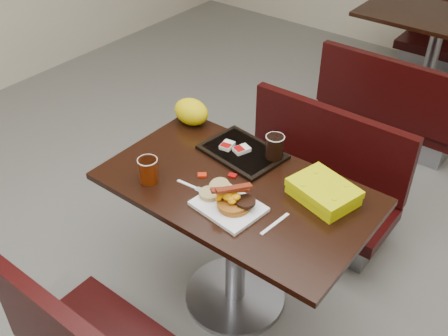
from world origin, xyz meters
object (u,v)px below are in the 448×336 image
Objects in this scene: clamshell at (324,192)px; paper_bag at (191,112)px; coffee_cup_near at (148,170)px; coffee_cup_far at (275,147)px; bench_far_s at (395,98)px; pancake_stack at (234,205)px; tray at (242,152)px; table_far at (431,62)px; fork at (187,184)px; platter at (229,206)px; table_near at (236,246)px; hashbrown_sleeve_left at (227,145)px; knife at (275,224)px; bench_near_n at (309,179)px; hashbrown_sleeve_right at (242,149)px.

paper_bag is at bearing -173.30° from clamshell.
coffee_cup_near is at bearing -70.72° from paper_bag.
coffee_cup_near is 0.59m from coffee_cup_far.
pancake_stack is (0.09, -2.04, 0.42)m from bench_far_s.
tray is at bearing -172.18° from clamshell.
table_far is 2.38m from coffee_cup_far.
fork is at bearing 178.10° from pancake_stack.
platter is 1.02× the size of clamshell.
table_near is at bearing 32.35° from coffee_cup_near.
table_near is at bearing -90.00° from bench_far_s.
clamshell is at bearing -13.01° from hashbrown_sleeve_left.
pancake_stack reaches higher than table_far.
table_near is at bearing -104.64° from knife.
tray is at bearing -122.42° from knife.
fork is 0.52× the size of clamshell.
coffee_cup_near is 1.03× the size of coffee_cup_far.
clamshell is at bearing 24.91° from table_near.
tray is at bearing 64.54° from coffee_cup_near.
fork is at bearing -102.38° from bench_near_n.
paper_bag is (-0.37, 0.06, 0.06)m from tray.
fork is at bearing -136.48° from clamshell.
hashbrown_sleeve_right is 0.47m from clamshell.
table_far is at bearing 107.42° from hashbrown_sleeve_right.
table_far is at bearing 90.00° from bench_near_n.
hashbrown_sleeve_right is (-0.19, 0.35, 0.02)m from platter.
clamshell is (0.47, -0.06, 0.03)m from tray.
bench_near_n is 1.07m from coffee_cup_near.
hashbrown_sleeve_right reaches higher than platter.
paper_bag is (-0.32, 0.41, 0.07)m from fork.
pancake_stack reaches higher than platter.
tray is at bearing -93.10° from table_far.
hashbrown_sleeve_left is at bearing -169.03° from clamshell.
clamshell reaches higher than tray.
coffee_cup_far is at bearing 53.71° from coffee_cup_near.
bench_near_n is 0.93m from knife.
tray is 1.40× the size of clamshell.
clamshell is (0.67, 0.37, -0.02)m from coffee_cup_near.
paper_bag is at bearing 155.18° from hashbrown_sleeve_left.
hashbrown_sleeve_left is at bearing -115.87° from knife.
table_near is 0.58m from coffee_cup_near.
tray is at bearing 124.76° from platter.
fork is 0.32m from hashbrown_sleeve_left.
clamshell is (0.34, -1.74, 0.43)m from bench_far_s.
fork is at bearing -116.88° from coffee_cup_far.
hashbrown_sleeve_right is (-0.00, -0.01, 0.02)m from tray.
table_far is 2.74m from knife.
table_near is at bearing -37.82° from hashbrown_sleeve_right.
clamshell is at bearing 53.24° from platter.
hashbrown_sleeve_left is (-0.26, 0.33, 0.02)m from platter.
coffee_cup_far is at bearing 8.57° from hashbrown_sleeve_left.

